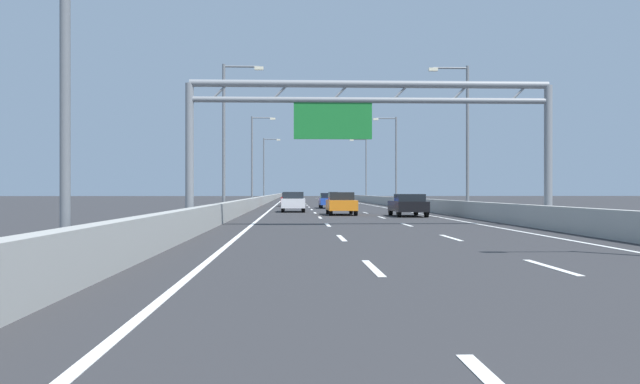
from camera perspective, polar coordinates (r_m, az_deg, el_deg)
The scene contains 53 objects.
ground_plane at distance 101.59m, azimuth -0.32°, elevation -0.81°, with size 260.00×260.00×0.00m, color #2D2D30.
lane_dash_left_1 at distance 14.20m, azimuth 4.28°, elevation -6.13°, with size 0.16×3.00×0.01m, color white.
lane_dash_left_2 at distance 23.13m, azimuth 1.74°, elevation -3.73°, with size 0.16×3.00×0.01m, color white.
lane_dash_left_3 at distance 32.10m, azimuth 0.63°, elevation -2.67°, with size 0.16×3.00×0.01m, color white.
lane_dash_left_4 at distance 41.08m, azimuth 0.00°, elevation -2.08°, with size 0.16×3.00×0.01m, color white.
lane_dash_left_5 at distance 50.07m, azimuth -0.40°, elevation -1.69°, with size 0.16×3.00×0.01m, color white.
lane_dash_left_6 at distance 59.07m, azimuth -0.68°, elevation -1.43°, with size 0.16×3.00×0.01m, color white.
lane_dash_left_7 at distance 68.06m, azimuth -0.89°, elevation -1.23°, with size 0.16×3.00×0.01m, color white.
lane_dash_left_8 at distance 77.06m, azimuth -1.04°, elevation -1.08°, with size 0.16×3.00×0.01m, color white.
lane_dash_left_9 at distance 86.05m, azimuth -1.17°, elevation -0.96°, with size 0.16×3.00×0.01m, color white.
lane_dash_left_10 at distance 95.05m, azimuth -1.27°, elevation -0.87°, with size 0.16×3.00×0.01m, color white.
lane_dash_left_11 at distance 104.05m, azimuth -1.35°, elevation -0.79°, with size 0.16×3.00×0.01m, color white.
lane_dash_left_12 at distance 113.05m, azimuth -1.42°, elevation -0.72°, with size 0.16×3.00×0.01m, color white.
lane_dash_left_13 at distance 122.04m, azimuth -1.48°, elevation -0.66°, with size 0.16×3.00×0.01m, color white.
lane_dash_left_14 at distance 131.04m, azimuth -1.53°, elevation -0.61°, with size 0.16×3.00×0.01m, color white.
lane_dash_left_15 at distance 140.04m, azimuth -1.58°, elevation -0.57°, with size 0.16×3.00×0.01m, color white.
lane_dash_left_16 at distance 149.04m, azimuth -1.62°, elevation -0.53°, with size 0.16×3.00×0.01m, color white.
lane_dash_left_17 at distance 158.04m, azimuth -1.65°, elevation -0.50°, with size 0.16×3.00×0.01m, color white.
lane_dash_right_1 at distance 15.04m, azimuth 18.11°, elevation -5.78°, with size 0.16×3.00×0.01m, color white.
lane_dash_right_2 at distance 23.65m, azimuth 10.50°, elevation -3.65°, with size 0.16×3.00×0.01m, color white.
lane_dash_right_3 at distance 32.48m, azimuth 6.99°, elevation -2.64°, with size 0.16×3.00×0.01m, color white.
lane_dash_right_4 at distance 41.38m, azimuth 4.99°, elevation -2.06°, with size 0.16×3.00×0.01m, color white.
lane_dash_right_5 at distance 50.32m, azimuth 3.70°, elevation -1.69°, with size 0.16×3.00×0.01m, color white.
lane_dash_right_6 at distance 59.27m, azimuth 2.80°, elevation -1.42°, with size 0.16×3.00×0.01m, color white.
lane_dash_right_7 at distance 68.24m, azimuth 2.14°, elevation -1.23°, with size 0.16×3.00×0.01m, color white.
lane_dash_right_8 at distance 77.21m, azimuth 1.63°, elevation -1.08°, with size 0.16×3.00×0.01m, color white.
lane_dash_right_9 at distance 86.19m, azimuth 1.23°, elevation -0.96°, with size 0.16×3.00×0.01m, color white.
lane_dash_right_10 at distance 95.18m, azimuth 0.90°, elevation -0.86°, with size 0.16×3.00×0.01m, color white.
lane_dash_right_11 at distance 104.16m, azimuth 0.63°, elevation -0.79°, with size 0.16×3.00×0.01m, color white.
lane_dash_right_12 at distance 113.15m, azimuth 0.40°, elevation -0.72°, with size 0.16×3.00×0.01m, color white.
lane_dash_right_13 at distance 122.14m, azimuth 0.21°, elevation -0.66°, with size 0.16×3.00×0.01m, color white.
lane_dash_right_14 at distance 131.14m, azimuth 0.04°, elevation -0.61°, with size 0.16×3.00×0.01m, color white.
lane_dash_right_15 at distance 140.13m, azimuth -0.11°, elevation -0.57°, with size 0.16×3.00×0.01m, color white.
lane_dash_right_16 at distance 149.12m, azimuth -0.24°, elevation -0.53°, with size 0.16×3.00×0.01m, color white.
lane_dash_right_17 at distance 158.12m, azimuth -0.35°, elevation -0.50°, with size 0.16×3.00×0.01m, color white.
edge_line_left at distance 89.56m, azimuth -3.42°, elevation -0.92°, with size 0.16×176.00×0.01m, color white.
edge_line_right at distance 89.95m, azimuth 3.28°, elevation -0.92°, with size 0.16×176.00×0.01m, color white.
barrier_left at distance 111.58m, azimuth -4.03°, elevation -0.49°, with size 0.45×220.00×0.95m.
barrier_right at distance 112.00m, azimuth 3.04°, elevation -0.49°, with size 0.45×220.00×0.95m.
sign_gantry at distance 30.94m, azimuth 3.71°, elevation 6.18°, with size 16.03×0.36×6.36m.
streetlamp_left_mid at distance 44.70m, azimuth -7.47°, elevation 5.01°, with size 2.58×0.28×9.50m.
streetlamp_right_mid at distance 45.82m, azimuth 11.53°, elevation 4.89°, with size 2.58×0.28×9.50m.
streetlamp_left_far at distance 75.39m, azimuth -5.33°, elevation 2.99°, with size 2.58×0.28×9.50m.
streetlamp_right_far at distance 76.06m, azimuth 5.99°, elevation 2.97°, with size 2.58×0.28×9.50m.
streetlamp_left_distant at distance 106.16m, azimuth -4.43°, elevation 2.14°, with size 2.58×0.28×9.50m.
streetlamp_right_distant at distance 106.63m, azimuth 3.62°, elevation 2.13°, with size 2.58×0.28×9.50m.
black_car at distance 43.48m, azimuth 7.12°, elevation -1.03°, with size 1.85×4.63×1.37m.
blue_car at distance 64.14m, azimuth 0.76°, elevation -0.67°, with size 1.79×4.51×1.38m.
red_car at distance 72.90m, azimuth -2.40°, elevation -0.58°, with size 1.90×4.14×1.41m.
silver_car at distance 123.88m, azimuth 1.07°, elevation -0.31°, with size 1.71×4.53×1.43m.
white_car at distance 52.63m, azimuth -2.18°, elevation -0.78°, with size 1.72×4.65×1.49m.
orange_car at distance 46.09m, azimuth 1.72°, elevation -0.90°, with size 1.79×4.69×1.48m.
green_car at distance 131.64m, azimuth -2.37°, elevation -0.29°, with size 1.80×4.16×1.42m.
Camera 1 is at (-3.40, -1.52, 1.53)m, focal length 39.66 mm.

